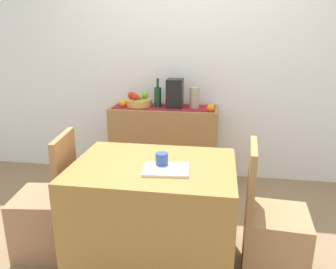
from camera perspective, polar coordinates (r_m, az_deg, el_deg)
ground_plane at (r=2.89m, az=1.02°, el=-15.85°), size 6.40×6.40×0.02m
room_wall_rear at (r=3.61m, az=3.82°, el=13.67°), size 6.40×0.06×2.70m
sideboard_console at (r=3.56m, az=-0.60°, el=-1.78°), size 1.11×0.42×0.82m
table_runner at (r=3.45m, az=-0.63°, el=4.73°), size 1.04×0.32×0.01m
fruit_bowl at (r=3.50m, az=-4.99°, el=5.45°), size 0.26×0.26×0.07m
apple_center at (r=3.45m, az=-5.64°, el=6.43°), size 0.07×0.07×0.07m
apple_front at (r=3.53m, az=-6.29°, el=6.70°), size 0.07×0.07×0.07m
apple_rear at (r=3.50m, az=-4.85°, el=6.58°), size 0.07×0.07×0.07m
apple_right at (r=3.54m, az=-3.99°, el=6.80°), size 0.07×0.07×0.07m
wine_bottle at (r=3.44m, az=-1.76°, el=6.51°), size 0.07×0.07×0.30m
coffee_maker at (r=3.41m, az=1.17°, el=7.01°), size 0.16×0.18×0.29m
ceramic_vase at (r=3.40m, az=4.54°, el=6.24°), size 0.10×0.10×0.21m
orange_loose_end at (r=3.49m, az=-7.71°, el=5.28°), size 0.07×0.07×0.07m
orange_loose_near_bowl at (r=3.28m, az=7.30°, el=4.55°), size 0.07×0.07×0.07m
dining_table at (r=2.35m, az=-2.39°, el=-13.46°), size 1.06×0.78×0.74m
open_book at (r=2.08m, az=-0.33°, el=-6.02°), size 0.30×0.24×0.02m
coffee_cup at (r=2.12m, az=-1.07°, el=-4.39°), size 0.08×0.08×0.09m
chair_near_window at (r=2.66m, az=-19.85°, el=-13.25°), size 0.45×0.45×0.90m
chair_by_corner at (r=2.40m, az=17.40°, el=-16.51°), size 0.43×0.43×0.90m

